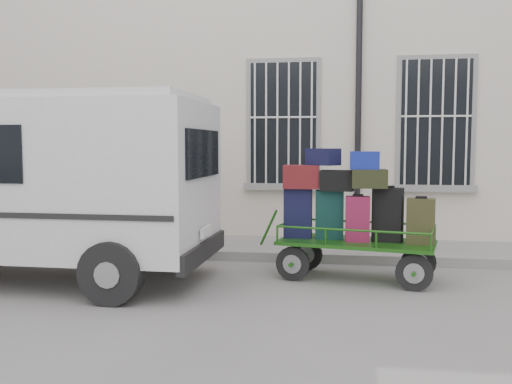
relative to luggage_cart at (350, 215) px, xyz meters
The scene contains 5 objects.
ground 1.26m from the luggage_cart, 153.48° to the right, with size 80.00×80.00×0.00m, color slate.
building 5.57m from the luggage_cart, 98.84° to the left, with size 24.00×5.15×6.00m.
sidewalk 2.14m from the luggage_cart, 113.77° to the left, with size 24.00×1.70×0.15m, color gray.
luggage_cart is the anchor object (origin of this frame).
van 4.44m from the luggage_cart, behind, with size 5.03×2.34×2.51m.
Camera 1 is at (0.66, -7.49, 1.85)m, focal length 40.00 mm.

